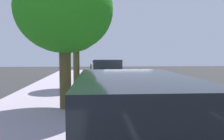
# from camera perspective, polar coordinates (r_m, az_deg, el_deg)

# --- Properties ---
(ground) EXTENTS (57.30, 57.30, 0.00)m
(ground) POSITION_cam_1_polar(r_m,az_deg,el_deg) (13.22, 3.42, -6.12)
(ground) COLOR #2B2B2B
(sidewalk) EXTENTS (4.04, 35.81, 0.17)m
(sidewalk) POSITION_cam_1_polar(r_m,az_deg,el_deg) (13.32, -14.74, -5.81)
(sidewalk) COLOR #9E91A1
(sidewalk) RESTS_ON ground
(curb_edge) EXTENTS (0.16, 35.81, 0.17)m
(curb_edge) POSITION_cam_1_polar(r_m,az_deg,el_deg) (13.10, -5.63, -5.86)
(curb_edge) COLOR gray
(curb_edge) RESTS_ON ground
(lane_stripe_centre) EXTENTS (0.14, 35.80, 0.01)m
(lane_stripe_centre) POSITION_cam_1_polar(r_m,az_deg,el_deg) (13.88, 15.19, -5.75)
(lane_stripe_centre) COLOR white
(lane_stripe_centre) RESTS_ON ground
(lane_stripe_bike_edge) EXTENTS (0.12, 35.81, 0.01)m
(lane_stripe_bike_edge) POSITION_cam_1_polar(r_m,az_deg,el_deg) (13.15, 0.82, -6.15)
(lane_stripe_bike_edge) COLOR white
(lane_stripe_bike_edge) RESTS_ON ground
(parked_sedan_green_nearest) EXTENTS (2.01, 4.48, 1.52)m
(parked_sedan_green_nearest) POSITION_cam_1_polar(r_m,az_deg,el_deg) (24.00, -2.59, 0.28)
(parked_sedan_green_nearest) COLOR #1E512D
(parked_sedan_green_nearest) RESTS_ON ground
(parked_pickup_grey_second) EXTENTS (2.19, 5.38, 1.95)m
(parked_pickup_grey_second) POSITION_cam_1_polar(r_m,az_deg,el_deg) (15.51, -1.07, -1.25)
(parked_pickup_grey_second) COLOR slate
(parked_pickup_grey_second) RESTS_ON ground
(parked_sedan_silver_mid) EXTENTS (2.02, 4.49, 1.52)m
(parked_sedan_silver_mid) POSITION_cam_1_polar(r_m,az_deg,el_deg) (9.61, 0.43, -5.43)
(parked_sedan_silver_mid) COLOR #B7BABF
(parked_sedan_silver_mid) RESTS_ON ground
(parked_suv_black_far) EXTENTS (1.98, 4.71, 1.99)m
(parked_suv_black_far) POSITION_cam_1_polar(r_m,az_deg,el_deg) (3.81, 5.16, -16.12)
(parked_suv_black_far) COLOR black
(parked_suv_black_far) RESTS_ON ground
(bicycle_at_curb) EXTENTS (1.23, 1.32, 0.78)m
(bicycle_at_curb) POSITION_cam_1_polar(r_m,az_deg,el_deg) (19.67, -3.77, -1.63)
(bicycle_at_curb) COLOR black
(bicycle_at_curb) RESTS_ON ground
(cyclist_with_backpack) EXTENTS (0.54, 0.55, 1.77)m
(cyclist_with_backpack) POSITION_cam_1_polar(r_m,az_deg,el_deg) (20.08, -4.41, 0.48)
(cyclist_with_backpack) COLOR #C6B284
(cyclist_with_backpack) RESTS_ON ground
(street_tree_near_cyclist) EXTENTS (2.59, 2.59, 4.59)m
(street_tree_near_cyclist) POSITION_cam_1_polar(r_m,az_deg,el_deg) (14.98, -8.68, 8.65)
(street_tree_near_cyclist) COLOR #4E4C27
(street_tree_near_cyclist) RESTS_ON sidewalk
(street_tree_mid_block) EXTENTS (3.77, 3.77, 5.54)m
(street_tree_mid_block) POSITION_cam_1_polar(r_m,az_deg,el_deg) (9.55, -11.44, 14.01)
(street_tree_mid_block) COLOR brown
(street_tree_mid_block) RESTS_ON sidewalk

